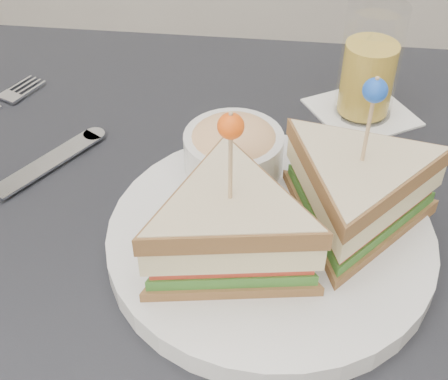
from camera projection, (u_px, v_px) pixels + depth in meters
table at (213, 287)px, 0.65m from camera, size 0.80×0.80×0.75m
plate_meal at (282, 210)px, 0.55m from camera, size 0.39×0.39×0.18m
cutlery_knife at (5, 190)px, 0.64m from camera, size 0.15×0.22×0.01m
drink_set at (369, 69)px, 0.71m from camera, size 0.15×0.15×0.14m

